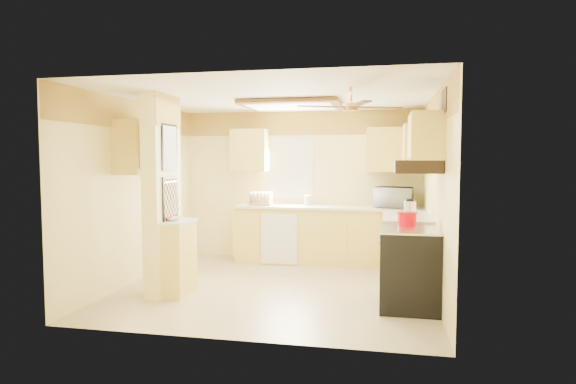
% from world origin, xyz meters
% --- Properties ---
extents(floor, '(4.00, 4.00, 0.00)m').
position_xyz_m(floor, '(0.00, 0.00, 0.00)').
color(floor, '#CAB48C').
rests_on(floor, ground).
extents(ceiling, '(4.00, 4.00, 0.00)m').
position_xyz_m(ceiling, '(0.00, 0.00, 2.50)').
color(ceiling, white).
rests_on(ceiling, wall_back).
extents(wall_back, '(4.00, 0.00, 4.00)m').
position_xyz_m(wall_back, '(0.00, 1.90, 1.25)').
color(wall_back, '#FFEC9B').
rests_on(wall_back, floor).
extents(wall_front, '(4.00, 0.00, 4.00)m').
position_xyz_m(wall_front, '(0.00, -1.90, 1.25)').
color(wall_front, '#FFEC9B').
rests_on(wall_front, floor).
extents(wall_left, '(0.00, 3.80, 3.80)m').
position_xyz_m(wall_left, '(-2.00, 0.00, 1.25)').
color(wall_left, '#FFEC9B').
rests_on(wall_left, floor).
extents(wall_right, '(0.00, 3.80, 3.80)m').
position_xyz_m(wall_right, '(2.00, 0.00, 1.25)').
color(wall_right, '#FFEC9B').
rests_on(wall_right, floor).
extents(wallpaper_border, '(4.00, 0.02, 0.40)m').
position_xyz_m(wallpaper_border, '(0.00, 1.88, 2.30)').
color(wallpaper_border, '#FAD249').
rests_on(wallpaper_border, wall_back).
extents(partition_column, '(0.20, 0.70, 2.50)m').
position_xyz_m(partition_column, '(-1.35, -0.55, 1.25)').
color(partition_column, '#FFEC9B').
rests_on(partition_column, floor).
extents(partition_ledge, '(0.25, 0.55, 0.90)m').
position_xyz_m(partition_ledge, '(-1.13, -0.55, 0.45)').
color(partition_ledge, '#F9E169').
rests_on(partition_ledge, floor).
extents(ledge_top, '(0.28, 0.58, 0.04)m').
position_xyz_m(ledge_top, '(-1.13, -0.55, 0.92)').
color(ledge_top, silver).
rests_on(ledge_top, partition_ledge).
extents(lower_cabinets_back, '(3.00, 0.60, 0.90)m').
position_xyz_m(lower_cabinets_back, '(0.50, 1.60, 0.45)').
color(lower_cabinets_back, '#F9E169').
rests_on(lower_cabinets_back, floor).
extents(lower_cabinets_right, '(0.60, 1.40, 0.90)m').
position_xyz_m(lower_cabinets_right, '(1.70, 0.60, 0.45)').
color(lower_cabinets_right, '#F9E169').
rests_on(lower_cabinets_right, floor).
extents(countertop_back, '(3.04, 0.64, 0.04)m').
position_xyz_m(countertop_back, '(0.50, 1.59, 0.92)').
color(countertop_back, silver).
rests_on(countertop_back, lower_cabinets_back).
extents(countertop_right, '(0.64, 1.44, 0.04)m').
position_xyz_m(countertop_right, '(1.69, 0.60, 0.92)').
color(countertop_right, silver).
rests_on(countertop_right, lower_cabinets_right).
extents(dishwasher_panel, '(0.58, 0.02, 0.80)m').
position_xyz_m(dishwasher_panel, '(-0.25, 1.29, 0.43)').
color(dishwasher_panel, white).
rests_on(dishwasher_panel, lower_cabinets_back).
extents(window, '(0.92, 0.02, 1.02)m').
position_xyz_m(window, '(-0.25, 1.89, 1.55)').
color(window, white).
rests_on(window, wall_back).
extents(upper_cab_back_left, '(0.60, 0.35, 0.70)m').
position_xyz_m(upper_cab_back_left, '(-0.85, 1.72, 1.85)').
color(upper_cab_back_left, '#F9E169').
rests_on(upper_cab_back_left, wall_back).
extents(upper_cab_back_right, '(0.90, 0.35, 0.70)m').
position_xyz_m(upper_cab_back_right, '(1.55, 1.72, 1.85)').
color(upper_cab_back_right, '#F9E169').
rests_on(upper_cab_back_right, wall_back).
extents(upper_cab_right, '(0.35, 1.00, 0.70)m').
position_xyz_m(upper_cab_right, '(1.82, 1.25, 1.85)').
color(upper_cab_right, '#F9E169').
rests_on(upper_cab_right, wall_right).
extents(upper_cab_left_wall, '(0.35, 0.75, 0.70)m').
position_xyz_m(upper_cab_left_wall, '(-1.82, -0.25, 1.85)').
color(upper_cab_left_wall, '#F9E169').
rests_on(upper_cab_left_wall, wall_left).
extents(upper_cab_over_stove, '(0.35, 0.76, 0.52)m').
position_xyz_m(upper_cab_over_stove, '(1.82, -0.55, 1.95)').
color(upper_cab_over_stove, '#F9E169').
rests_on(upper_cab_over_stove, wall_right).
extents(stove, '(0.68, 0.77, 0.92)m').
position_xyz_m(stove, '(1.67, -0.55, 0.46)').
color(stove, black).
rests_on(stove, floor).
extents(range_hood, '(0.50, 0.76, 0.14)m').
position_xyz_m(range_hood, '(1.74, -0.55, 1.62)').
color(range_hood, black).
rests_on(range_hood, upper_cab_over_stove).
extents(poster_menu, '(0.02, 0.42, 0.57)m').
position_xyz_m(poster_menu, '(-1.24, -0.55, 1.85)').
color(poster_menu, black).
rests_on(poster_menu, partition_column).
extents(poster_nashville, '(0.02, 0.42, 0.57)m').
position_xyz_m(poster_nashville, '(-1.24, -0.55, 1.20)').
color(poster_nashville, black).
rests_on(poster_nashville, partition_column).
extents(ceiling_light_panel, '(1.35, 0.95, 0.06)m').
position_xyz_m(ceiling_light_panel, '(0.10, 0.50, 2.46)').
color(ceiling_light_panel, brown).
rests_on(ceiling_light_panel, ceiling).
extents(ceiling_fan, '(1.15, 1.15, 0.26)m').
position_xyz_m(ceiling_fan, '(1.00, -0.70, 2.29)').
color(ceiling_fan, gold).
rests_on(ceiling_fan, ceiling).
extents(vent_grate, '(0.02, 0.40, 0.25)m').
position_xyz_m(vent_grate, '(1.98, -0.90, 2.30)').
color(vent_grate, black).
rests_on(vent_grate, wall_right).
extents(microwave, '(0.63, 0.47, 0.32)m').
position_xyz_m(microwave, '(1.53, 1.59, 1.10)').
color(microwave, white).
rests_on(microwave, countertop_back).
extents(bowl, '(0.25, 0.25, 0.05)m').
position_xyz_m(bowl, '(-1.17, -0.60, 0.96)').
color(bowl, white).
rests_on(bowl, ledge_top).
extents(dutch_oven, '(0.23, 0.23, 0.16)m').
position_xyz_m(dutch_oven, '(1.66, -0.28, 0.99)').
color(dutch_oven, '#DA0009').
rests_on(dutch_oven, stove).
extents(kettle, '(0.15, 0.15, 0.24)m').
position_xyz_m(kettle, '(1.72, 0.39, 1.05)').
color(kettle, silver).
rests_on(kettle, countertop_right).
extents(dish_rack, '(0.38, 0.28, 0.22)m').
position_xyz_m(dish_rack, '(-0.62, 1.56, 1.02)').
color(dish_rack, tan).
rests_on(dish_rack, countertop_back).
extents(utensil_crock, '(0.12, 0.12, 0.25)m').
position_xyz_m(utensil_crock, '(0.15, 1.72, 1.02)').
color(utensil_crock, white).
rests_on(utensil_crock, countertop_back).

